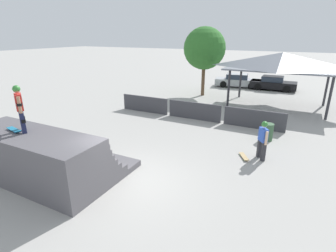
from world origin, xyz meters
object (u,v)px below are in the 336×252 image
object	(u,v)px
bystander_walking	(263,137)
parked_car_black	(273,83)
tree_beside_pavilion	(204,48)
trash_bin	(268,132)
skateboard_on_ground	(244,157)
skateboard_on_deck	(14,130)
skater_on_deck	(20,106)
parked_car_silver	(238,81)

from	to	relation	value
bystander_walking	parked_car_black	size ratio (longest dim) A/B	0.41
tree_beside_pavilion	bystander_walking	bearing A→B (deg)	-58.29
trash_bin	skateboard_on_ground	bearing A→B (deg)	-102.58
skateboard_on_deck	trash_bin	xyz separation A→B (m)	(7.42, 7.84, -1.44)
skateboard_on_deck	skateboard_on_ground	world-z (taller)	skateboard_on_deck
skater_on_deck	skateboard_on_deck	distance (m)	0.94
parked_car_silver	parked_car_black	xyz separation A→B (m)	(3.27, 0.09, -0.00)
skater_on_deck	skateboard_on_ground	size ratio (longest dim) A/B	2.00
skateboard_on_deck	parked_car_black	xyz separation A→B (m)	(6.13, 21.07, -1.26)
skater_on_deck	trash_bin	bearing A→B (deg)	79.71
trash_bin	parked_car_black	distance (m)	13.29
skater_on_deck	skateboard_on_ground	bearing A→B (deg)	70.72
skateboard_on_deck	bystander_walking	size ratio (longest dim) A/B	0.48
bystander_walking	skateboard_on_ground	size ratio (longest dim) A/B	2.07
parked_car_silver	skateboard_on_deck	bearing A→B (deg)	-107.69
skater_on_deck	parked_car_black	bearing A→B (deg)	106.83
skateboard_on_deck	skater_on_deck	bearing A→B (deg)	34.24
skater_on_deck	parked_car_black	world-z (taller)	skater_on_deck
skateboard_on_ground	tree_beside_pavilion	xyz separation A→B (m)	(-5.76, 10.57, 3.79)
bystander_walking	parked_car_silver	size ratio (longest dim) A/B	0.37
bystander_walking	skateboard_on_ground	xyz separation A→B (m)	(-0.62, -0.25, -0.92)
skateboard_on_ground	skater_on_deck	bearing A→B (deg)	-81.49
skateboard_on_ground	tree_beside_pavilion	bearing A→B (deg)	178.67
skateboard_on_ground	parked_car_silver	distance (m)	16.17
parked_car_silver	tree_beside_pavilion	bearing A→B (deg)	-119.06
tree_beside_pavilion	skateboard_on_ground	bearing A→B (deg)	-61.42
skater_on_deck	parked_car_black	size ratio (longest dim) A/B	0.39
parked_car_silver	bystander_walking	bearing A→B (deg)	-83.27
skater_on_deck	skateboard_on_deck	size ratio (longest dim) A/B	2.01
skateboard_on_deck	skateboard_on_ground	xyz separation A→B (m)	(6.85, 5.31, -1.80)
bystander_walking	skateboard_on_deck	bearing A→B (deg)	91.12
skateboard_on_deck	skateboard_on_ground	bearing A→B (deg)	49.62
trash_bin	bystander_walking	bearing A→B (deg)	-88.62
parked_car_silver	parked_car_black	bearing A→B (deg)	-8.25
skateboard_on_ground	trash_bin	world-z (taller)	trash_bin
parked_car_silver	parked_car_black	world-z (taller)	same
bystander_walking	trash_bin	xyz separation A→B (m)	(-0.05, 2.29, -0.55)
skater_on_deck	parked_car_silver	xyz separation A→B (m)	(2.52, 20.83, -2.12)
skateboard_on_deck	skateboard_on_ground	distance (m)	8.85
bystander_walking	trash_bin	size ratio (longest dim) A/B	1.95
skater_on_deck	parked_car_black	xyz separation A→B (m)	(5.79, 20.93, -2.12)
tree_beside_pavilion	parked_car_black	size ratio (longest dim) A/B	1.36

